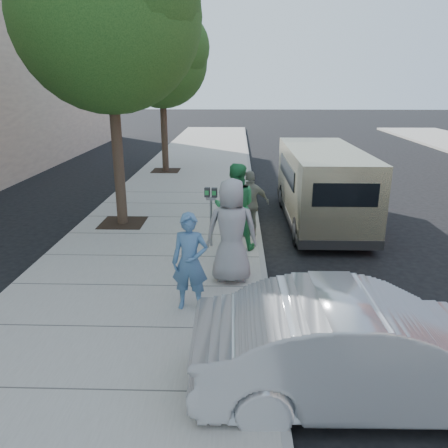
{
  "coord_description": "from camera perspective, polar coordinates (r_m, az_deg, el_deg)",
  "views": [
    {
      "loc": [
        0.87,
        -9.07,
        3.86
      ],
      "look_at": [
        0.61,
        -0.56,
        1.1
      ],
      "focal_mm": 35.0,
      "sensor_mm": 36.0,
      "label": 1
    }
  ],
  "objects": [
    {
      "name": "ground",
      "position": [
        9.89,
        -3.44,
        -5.03
      ],
      "size": [
        120.0,
        120.0,
        0.0
      ],
      "primitive_type": "plane",
      "color": "black",
      "rests_on": "ground"
    },
    {
      "name": "sidewalk",
      "position": [
        10.0,
        -9.18,
        -4.51
      ],
      "size": [
        5.0,
        60.0,
        0.15
      ],
      "primitive_type": "cube",
      "color": "gray",
      "rests_on": "ground"
    },
    {
      "name": "curb_face",
      "position": [
        9.84,
        4.96,
        -4.72
      ],
      "size": [
        0.12,
        60.0,
        0.16
      ],
      "primitive_type": "cube",
      "color": "gray",
      "rests_on": "ground"
    },
    {
      "name": "tree_near",
      "position": [
        12.01,
        -14.81,
        25.5
      ],
      "size": [
        4.62,
        4.6,
        7.53
      ],
      "color": "black",
      "rests_on": "sidewalk"
    },
    {
      "name": "tree_far",
      "position": [
        19.35,
        -8.06,
        20.82
      ],
      "size": [
        3.92,
        3.8,
        6.49
      ],
      "color": "black",
      "rests_on": "sidewalk"
    },
    {
      "name": "parking_meter",
      "position": [
        10.14,
        -1.72,
        2.61
      ],
      "size": [
        0.3,
        0.14,
        1.42
      ],
      "rotation": [
        0.0,
        0.0,
        -0.15
      ],
      "color": "gray",
      "rests_on": "sidewalk"
    },
    {
      "name": "van",
      "position": [
        12.67,
        12.6,
        5.08
      ],
      "size": [
        1.98,
        5.78,
        2.13
      ],
      "rotation": [
        0.0,
        0.0,
        0.0
      ],
      "color": "#C8BD90",
      "rests_on": "ground"
    },
    {
      "name": "sedan",
      "position": [
        5.88,
        18.23,
        -15.31
      ],
      "size": [
        4.39,
        1.61,
        1.44
      ],
      "primitive_type": "imported",
      "rotation": [
        0.0,
        0.0,
        1.59
      ],
      "color": "#ADB0B4",
      "rests_on": "ground"
    },
    {
      "name": "person_officer",
      "position": [
        7.36,
        -4.46,
        -4.97
      ],
      "size": [
        0.65,
        0.46,
        1.7
      ],
      "primitive_type": "imported",
      "rotation": [
        0.0,
        0.0,
        -0.08
      ],
      "color": "teal",
      "rests_on": "sidewalk"
    },
    {
      "name": "person_green_shirt",
      "position": [
        10.02,
        1.5,
        2.28
      ],
      "size": [
        0.98,
        0.77,
        2.0
      ],
      "primitive_type": "imported",
      "rotation": [
        0.0,
        0.0,
        3.15
      ],
      "color": "#2D8B4B",
      "rests_on": "sidewalk"
    },
    {
      "name": "person_gray_shirt",
      "position": [
        8.33,
        1.0,
        -0.91
      ],
      "size": [
        1.01,
        0.67,
        2.03
      ],
      "primitive_type": "imported",
      "rotation": [
        0.0,
        0.0,
        3.16
      ],
      "color": "gray",
      "rests_on": "sidewalk"
    },
    {
      "name": "person_striped_polo",
      "position": [
        10.88,
        3.44,
        2.62
      ],
      "size": [
        1.05,
        0.65,
        1.67
      ],
      "primitive_type": "imported",
      "rotation": [
        0.0,
        0.0,
        3.41
      ],
      "color": "gray",
      "rests_on": "sidewalk"
    }
  ]
}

